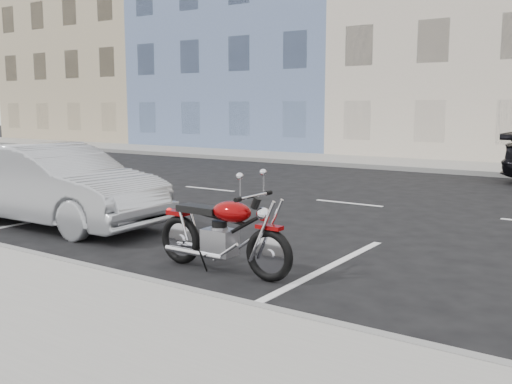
# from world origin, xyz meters

# --- Properties ---
(ground) EXTENTS (120.00, 120.00, 0.00)m
(ground) POSITION_xyz_m (0.00, 0.00, 0.00)
(ground) COLOR black
(ground) RESTS_ON ground
(sidewalk_far) EXTENTS (80.00, 3.40, 0.15)m
(sidewalk_far) POSITION_xyz_m (-5.00, 8.70, 0.07)
(sidewalk_far) COLOR gray
(sidewalk_far) RESTS_ON ground
(curb_far) EXTENTS (80.00, 0.12, 0.16)m
(curb_far) POSITION_xyz_m (-5.00, 7.00, 0.08)
(curb_far) COLOR gray
(curb_far) RESTS_ON ground
(bldg_far_west) EXTENTS (12.00, 12.00, 12.00)m
(bldg_far_west) POSITION_xyz_m (-26.00, 16.30, 6.00)
(bldg_far_west) COLOR tan
(bldg_far_west) RESTS_ON ground
(bldg_blue) EXTENTS (12.00, 12.00, 13.00)m
(bldg_blue) POSITION_xyz_m (-14.00, 16.30, 6.50)
(bldg_blue) COLOR slate
(bldg_blue) RESTS_ON ground
(bldg_cream) EXTENTS (12.00, 12.00, 11.50)m
(bldg_cream) POSITION_xyz_m (-2.00, 16.30, 5.75)
(bldg_cream) COLOR beige
(bldg_cream) RESTS_ON ground
(motorcycle) EXTENTS (2.12, 0.70, 1.06)m
(motorcycle) POSITION_xyz_m (-0.30, -5.87, 0.49)
(motorcycle) COLOR black
(motorcycle) RESTS_ON ground
(sedan_silver) EXTENTS (4.52, 1.71, 1.47)m
(sedan_silver) POSITION_xyz_m (-5.38, -5.18, 0.74)
(sedan_silver) COLOR #A5A8AD
(sedan_silver) RESTS_ON ground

